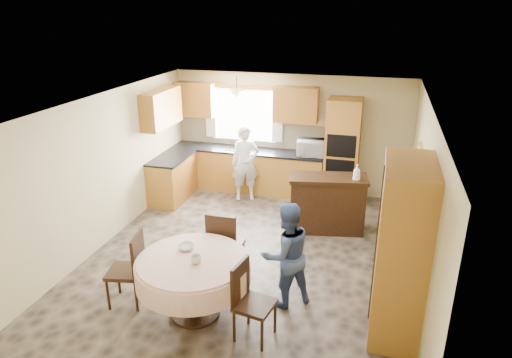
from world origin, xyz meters
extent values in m
cube|color=brown|center=(0.00, 0.00, 0.00)|extent=(5.00, 6.00, 0.01)
cube|color=white|center=(0.00, 0.00, 2.50)|extent=(5.00, 6.00, 0.01)
cube|color=tan|center=(0.00, 3.00, 1.25)|extent=(5.00, 0.02, 2.50)
cube|color=tan|center=(0.00, -3.00, 1.25)|extent=(5.00, 0.02, 2.50)
cube|color=tan|center=(-2.50, 0.00, 1.25)|extent=(0.02, 6.00, 2.50)
cube|color=tan|center=(2.50, 0.00, 1.25)|extent=(0.02, 6.00, 2.50)
cube|color=white|center=(-1.00, 2.98, 1.60)|extent=(1.40, 0.03, 1.10)
cube|color=white|center=(-1.75, 2.93, 1.65)|extent=(0.22, 0.02, 1.15)
cube|color=white|center=(-0.25, 2.93, 1.65)|extent=(0.22, 0.02, 1.15)
cube|color=gold|center=(-0.85, 2.70, 0.44)|extent=(3.30, 0.60, 0.88)
cube|color=black|center=(-0.85, 2.70, 0.90)|extent=(3.30, 0.64, 0.04)
cube|color=gold|center=(-2.20, 1.80, 0.44)|extent=(0.60, 1.20, 0.88)
cube|color=black|center=(-2.20, 1.80, 0.90)|extent=(0.64, 1.20, 0.04)
cube|color=beige|center=(-0.85, 2.99, 1.18)|extent=(3.30, 0.02, 0.55)
cube|color=#B9772E|center=(-2.05, 2.83, 1.91)|extent=(0.85, 0.33, 0.72)
cube|color=#B9772E|center=(0.15, 2.83, 1.91)|extent=(0.90, 0.33, 0.72)
cube|color=#B9772E|center=(-2.33, 1.80, 1.91)|extent=(0.33, 1.20, 0.72)
cube|color=gold|center=(1.15, 2.69, 1.06)|extent=(0.66, 0.62, 2.12)
cube|color=black|center=(1.15, 2.38, 1.25)|extent=(0.56, 0.01, 0.45)
cube|color=black|center=(1.15, 2.38, 0.75)|extent=(0.56, 0.01, 0.45)
cone|color=beige|center=(-1.00, 2.50, 2.12)|extent=(0.36, 0.36, 0.18)
cube|color=#351E0E|center=(1.06, 1.24, 0.48)|extent=(1.43, 0.80, 0.96)
cube|color=black|center=(2.20, 0.87, 0.25)|extent=(0.43, 0.36, 0.51)
cube|color=gold|center=(2.22, -1.18, 1.09)|extent=(0.57, 1.15, 2.19)
cylinder|color=#351E0E|center=(-0.27, -1.63, 0.38)|extent=(0.21, 0.21, 0.77)
cylinder|color=#351E0E|center=(-0.27, -1.63, 0.02)|extent=(0.64, 0.64, 0.04)
cylinder|color=#F7E6CA|center=(-0.27, -1.63, 0.81)|extent=(1.40, 1.40, 0.05)
cylinder|color=#F7E6CA|center=(-0.27, -1.63, 0.66)|extent=(1.46, 1.46, 0.30)
cube|color=#351E0E|center=(-1.27, -1.63, 0.48)|extent=(0.52, 0.52, 0.05)
cube|color=#351E0E|center=(-1.07, -1.59, 0.76)|extent=(0.12, 0.42, 0.53)
cylinder|color=#351E0E|center=(-1.46, -1.82, 0.23)|extent=(0.04, 0.04, 0.46)
cylinder|color=#351E0E|center=(-1.07, -1.82, 0.23)|extent=(0.04, 0.04, 0.46)
cylinder|color=#351E0E|center=(-1.46, -1.44, 0.23)|extent=(0.04, 0.04, 0.46)
cylinder|color=#351E0E|center=(-1.07, -1.44, 0.23)|extent=(0.04, 0.04, 0.46)
cube|color=#351E0E|center=(-0.18, -0.64, 0.50)|extent=(0.48, 0.48, 0.06)
cube|color=#351E0E|center=(-0.18, -0.85, 0.81)|extent=(0.45, 0.05, 0.56)
cylinder|color=#351E0E|center=(-0.38, -0.84, 0.24)|extent=(0.04, 0.04, 0.48)
cylinder|color=#351E0E|center=(0.02, -0.84, 0.24)|extent=(0.04, 0.04, 0.48)
cylinder|color=#351E0E|center=(-0.38, -0.44, 0.24)|extent=(0.04, 0.04, 0.48)
cylinder|color=#351E0E|center=(0.02, -0.44, 0.24)|extent=(0.04, 0.04, 0.48)
cube|color=#351E0E|center=(0.60, -1.84, 0.46)|extent=(0.51, 0.51, 0.05)
cube|color=#351E0E|center=(0.41, -1.81, 0.74)|extent=(0.12, 0.41, 0.51)
cylinder|color=#351E0E|center=(0.41, -2.03, 0.22)|extent=(0.04, 0.04, 0.44)
cylinder|color=#351E0E|center=(0.78, -2.03, 0.22)|extent=(0.04, 0.04, 0.44)
cylinder|color=#351E0E|center=(0.41, -1.66, 0.22)|extent=(0.04, 0.04, 0.44)
cylinder|color=#351E0E|center=(0.78, -1.66, 0.22)|extent=(0.04, 0.04, 0.44)
cube|color=gold|center=(2.47, 0.87, 1.57)|extent=(0.05, 0.55, 0.46)
cube|color=#ADC3CA|center=(2.44, 0.87, 1.57)|extent=(0.01, 0.46, 0.36)
imported|color=silver|center=(0.53, 2.65, 1.08)|extent=(0.64, 0.48, 0.33)
imported|color=silver|center=(-0.75, 2.22, 0.77)|extent=(0.66, 0.54, 1.55)
imported|color=#3C5284|center=(0.80, -1.05, 0.73)|extent=(0.91, 0.88, 1.47)
imported|color=#B2B2B2|center=(0.74, 1.24, 0.99)|extent=(0.29, 0.29, 0.06)
imported|color=silver|center=(1.53, 1.24, 1.13)|extent=(0.15, 0.15, 0.33)
imported|color=#B2B2B2|center=(-0.19, -1.71, 0.88)|extent=(0.17, 0.17, 0.10)
imported|color=#B2B2B2|center=(-0.45, -1.42, 0.87)|extent=(0.25, 0.25, 0.06)
camera|label=1|loc=(1.83, -6.21, 3.82)|focal=32.00mm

